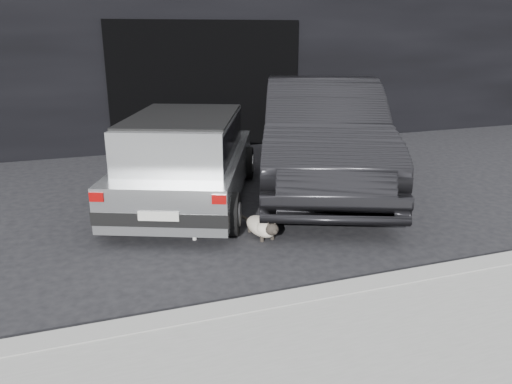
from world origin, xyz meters
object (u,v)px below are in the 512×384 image
object	(u,v)px
cat_siamese	(263,227)
cat_white	(210,220)
silver_hatchback	(186,155)
second_car	(322,133)

from	to	relation	value
cat_siamese	cat_white	xyz separation A→B (m)	(-0.58, 0.26, 0.07)
cat_siamese	silver_hatchback	bearing A→B (deg)	-76.71
second_car	cat_siamese	distance (m)	2.55
silver_hatchback	second_car	size ratio (longest dim) A/B	0.76
cat_siamese	cat_white	world-z (taller)	cat_white
cat_white	second_car	bearing A→B (deg)	124.94
cat_siamese	cat_white	size ratio (longest dim) A/B	0.93
second_car	cat_white	xyz separation A→B (m)	(-2.24, -1.56, -0.63)
second_car	cat_siamese	xyz separation A→B (m)	(-1.65, -1.82, -0.70)
silver_hatchback	cat_siamese	distance (m)	1.77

